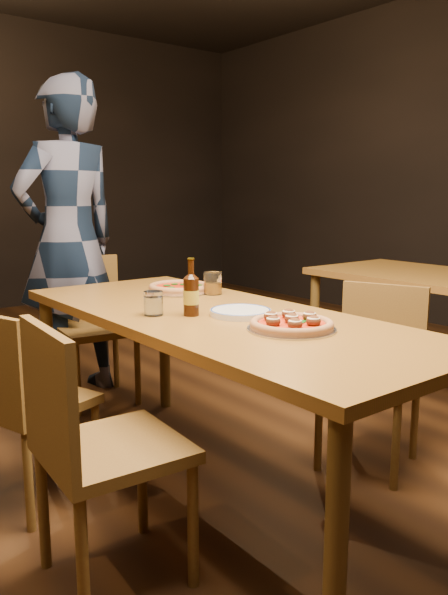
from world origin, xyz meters
TOP-DOWN VIEW (x-y plane):
  - ground at (0.00, 0.00)m, footprint 9.00×9.00m
  - room_shell at (0.00, 0.00)m, footprint 9.00×9.00m
  - table_main at (0.00, 0.00)m, footprint 0.80×2.00m
  - chair_main_nw at (-0.60, -0.26)m, footprint 0.44×0.44m
  - chair_main_sw at (-0.62, 0.38)m, footprint 0.49×0.49m
  - chair_main_e at (0.67, -0.25)m, footprint 0.51×0.51m
  - chair_end at (0.08, 1.26)m, footprint 0.46×0.46m
  - pizza_meatball at (0.04, -0.39)m, footprint 0.31×0.31m
  - pizza_margherita at (0.16, 0.51)m, footprint 0.32×0.32m
  - plate_stack at (0.05, -0.09)m, footprint 0.24×0.24m
  - beer_bottle at (-0.10, 0.02)m, footprint 0.06×0.06m
  - water_glass at (-0.22, 0.12)m, footprint 0.08×0.08m
  - amber_glass at (0.25, 0.36)m, footprint 0.08×0.08m
  - diner at (0.03, 1.49)m, footprint 0.75×0.56m

SIDE VIEW (x-z plane):
  - ground at x=0.00m, z-range 0.00..0.00m
  - chair_main_sw at x=-0.62m, z-range 0.00..0.83m
  - chair_main_e at x=0.67m, z-range 0.00..0.85m
  - chair_end at x=0.08m, z-range 0.00..0.89m
  - chair_main_nw at x=-0.60m, z-range 0.00..0.89m
  - table_main at x=0.00m, z-range 0.30..1.05m
  - plate_stack at x=0.05m, z-range 0.75..0.77m
  - pizza_margherita at x=0.16m, z-range 0.75..0.79m
  - pizza_meatball at x=0.04m, z-range 0.74..0.80m
  - water_glass at x=-0.22m, z-range 0.75..0.84m
  - amber_glass at x=0.25m, z-range 0.75..0.86m
  - beer_bottle at x=-0.10m, z-range 0.72..0.94m
  - diner at x=0.03m, z-range 0.00..1.89m
  - room_shell at x=0.00m, z-range -2.64..6.36m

